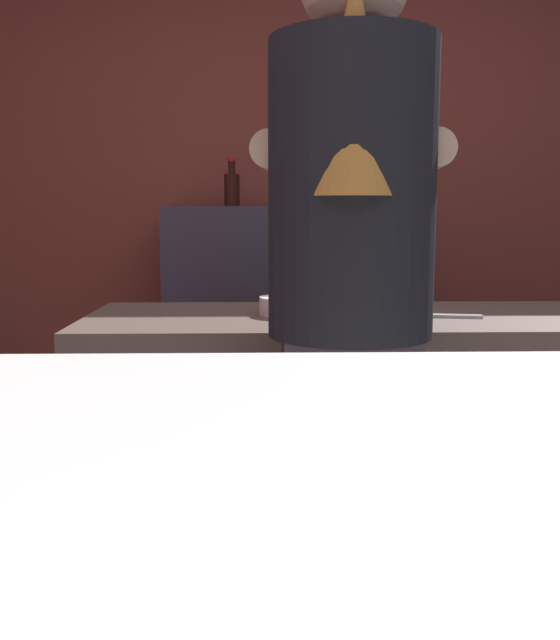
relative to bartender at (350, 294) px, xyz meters
The scene contains 8 objects.
wall_back 2.06m from the bartender, 88.82° to the left, with size 5.20×0.10×2.70m, color brown.
prep_counter 0.82m from the bartender, 49.26° to the left, with size 2.10×0.60×0.89m, color #4E3E36.
back_shelf 1.80m from the bartender, 93.77° to the left, with size 1.00×0.36×1.20m, color #353240.
bartender is the anchor object (origin of this frame).
mixing_bowl 0.48m from the bartender, 102.29° to the left, with size 0.18×0.18×0.05m, color silver.
chefs_knife 0.50m from the bartender, 55.27° to the left, with size 0.24×0.03×0.01m, color silver.
bottle_hot_sauce 1.78m from the bartender, 100.27° to the left, with size 0.07×0.07×0.21m.
bottle_vinegar 1.75m from the bartender, 79.51° to the left, with size 0.06×0.06×0.24m.
Camera 1 is at (-0.22, -1.30, 1.16)m, focal length 40.18 mm.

